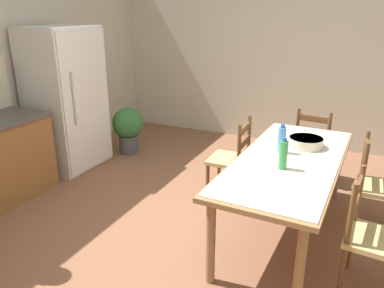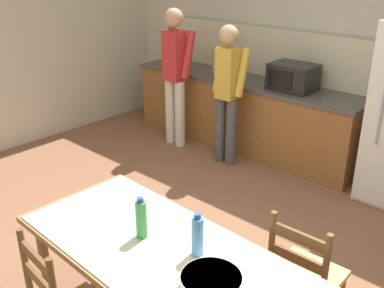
# 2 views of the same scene
# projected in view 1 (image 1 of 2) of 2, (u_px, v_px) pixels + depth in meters

# --- Properties ---
(ground_plane) EXTENTS (8.32, 8.32, 0.00)m
(ground_plane) POSITION_uv_depth(u_px,v_px,m) (181.00, 247.00, 3.32)
(ground_plane) COLOR brown
(wall_right) EXTENTS (0.12, 5.20, 2.90)m
(wall_right) POSITION_uv_depth(u_px,v_px,m) (279.00, 48.00, 5.60)
(wall_right) COLOR beige
(wall_right) RESTS_ON ground
(refrigerator) EXTENTS (0.85, 0.73, 1.80)m
(refrigerator) POSITION_uv_depth(u_px,v_px,m) (66.00, 99.00, 4.80)
(refrigerator) COLOR white
(refrigerator) RESTS_ON ground
(dining_table) EXTENTS (2.10, 0.93, 0.76)m
(dining_table) POSITION_uv_depth(u_px,v_px,m) (289.00, 166.00, 3.32)
(dining_table) COLOR olive
(dining_table) RESTS_ON ground
(bottle_near_centre) EXTENTS (0.07, 0.07, 0.27)m
(bottle_near_centre) POSITION_uv_depth(u_px,v_px,m) (283.00, 154.00, 3.04)
(bottle_near_centre) COLOR green
(bottle_near_centre) RESTS_ON dining_table
(bottle_off_centre) EXTENTS (0.07, 0.07, 0.27)m
(bottle_off_centre) POSITION_uv_depth(u_px,v_px,m) (282.00, 139.00, 3.39)
(bottle_off_centre) COLOR #4C8ED6
(bottle_off_centre) RESTS_ON dining_table
(serving_bowl) EXTENTS (0.32, 0.32, 0.09)m
(serving_bowl) POSITION_uv_depth(u_px,v_px,m) (306.00, 142.00, 3.56)
(serving_bowl) COLOR beige
(serving_bowl) RESTS_ON dining_table
(chair_head_end) EXTENTS (0.44, 0.46, 0.91)m
(chair_head_end) POSITION_uv_depth(u_px,v_px,m) (313.00, 146.00, 4.52)
(chair_head_end) COLOR brown
(chair_head_end) RESTS_ON ground
(chair_side_far_right) EXTENTS (0.43, 0.41, 0.91)m
(chair_side_far_right) POSITION_uv_depth(u_px,v_px,m) (232.00, 159.00, 4.11)
(chair_side_far_right) COLOR brown
(chair_side_far_right) RESTS_ON ground
(chair_side_near_left) EXTENTS (0.45, 0.44, 0.91)m
(chair_side_near_left) POSITION_uv_depth(u_px,v_px,m) (370.00, 237.00, 2.71)
(chair_side_near_left) COLOR brown
(chair_side_near_left) RESTS_ON ground
(chair_side_near_right) EXTENTS (0.43, 0.41, 0.91)m
(chair_side_near_right) POSITION_uv_depth(u_px,v_px,m) (376.00, 186.00, 3.48)
(chair_side_near_right) COLOR brown
(chair_side_near_right) RESTS_ON ground
(potted_plant) EXTENTS (0.44, 0.44, 0.67)m
(potted_plant) POSITION_uv_depth(u_px,v_px,m) (128.00, 127.00, 5.40)
(potted_plant) COLOR #4C4C51
(potted_plant) RESTS_ON ground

